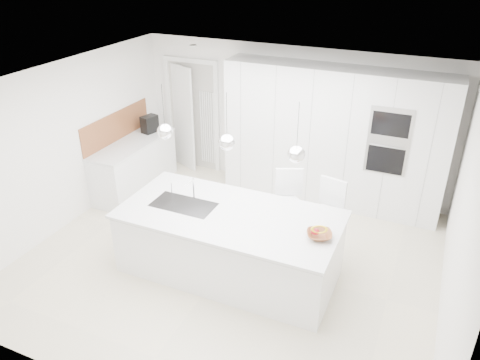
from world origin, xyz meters
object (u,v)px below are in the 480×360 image
at_px(island_base, 228,246).
at_px(espresso_machine, 150,124).
at_px(bar_stool_right, 327,224).
at_px(fruit_bowl, 319,235).
at_px(bar_stool_left, 284,213).

distance_m(island_base, espresso_machine, 3.31).
bearing_deg(bar_stool_right, fruit_bowl, -72.25).
relative_size(bar_stool_left, bar_stool_right, 1.01).
xyz_separation_m(island_base, espresso_machine, (-2.53, 2.04, 0.62)).
xyz_separation_m(espresso_machine, bar_stool_right, (3.64, -1.25, -0.46)).
xyz_separation_m(island_base, fruit_bowl, (1.19, -0.02, 0.51)).
relative_size(espresso_machine, bar_stool_right, 0.26).
bearing_deg(fruit_bowl, island_base, 178.98).
bearing_deg(espresso_machine, fruit_bowl, -14.48).
bearing_deg(espresso_machine, bar_stool_right, -4.47).
relative_size(fruit_bowl, bar_stool_right, 0.25).
bearing_deg(bar_stool_left, fruit_bowl, -72.84).
xyz_separation_m(espresso_machine, bar_stool_left, (3.01, -1.23, -0.45)).
relative_size(fruit_bowl, bar_stool_left, 0.24).
xyz_separation_m(fruit_bowl, bar_stool_left, (-0.71, 0.83, -0.33)).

